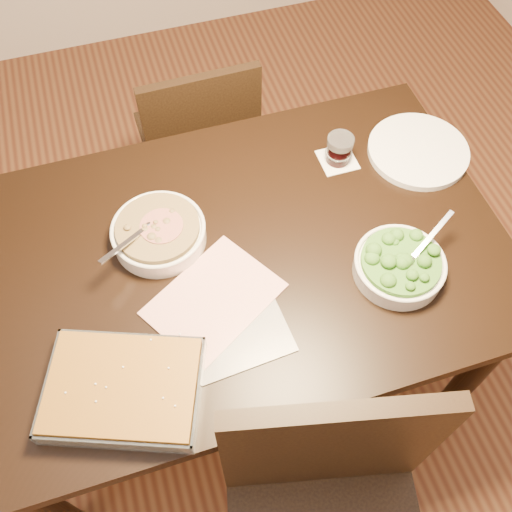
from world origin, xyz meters
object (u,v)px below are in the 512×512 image
table (234,273)px  dinner_plate (418,151)px  stew_bowl (159,232)px  broccoli_bowl (399,265)px  baking_dish (124,389)px  wine_tumbler (339,149)px  chair_far (200,141)px

table → dinner_plate: bearing=15.9°
table → stew_bowl: stew_bowl is taller
broccoli_bowl → baking_dish: 0.71m
baking_dish → wine_tumbler: wine_tumbler is taller
baking_dish → broccoli_bowl: bearing=29.5°
stew_bowl → baking_dish: stew_bowl is taller
stew_bowl → dinner_plate: size_ratio=0.84×
broccoli_bowl → chair_far: size_ratio=0.29×
broccoli_bowl → baking_dish: broccoli_bowl is taller
dinner_plate → chair_far: (-0.54, 0.51, -0.30)m
table → dinner_plate: size_ratio=4.90×
stew_bowl → chair_far: bearing=68.6°
dinner_plate → table: bearing=-164.1°
wine_tumbler → chair_far: wine_tumbler is taller
baking_dish → table: bearing=61.6°
wine_tumbler → chair_far: 0.65m
dinner_plate → wine_tumbler: bearing=169.2°
chair_far → dinner_plate: bearing=135.2°
table → chair_far: chair_far is taller
table → wine_tumbler: (0.37, 0.22, 0.14)m
table → chair_far: 0.71m
broccoli_bowl → dinner_plate: size_ratio=0.84×
stew_bowl → baking_dish: size_ratio=0.61×
stew_bowl → wine_tumbler: 0.55m
baking_dish → chair_far: bearing=88.9°
broccoli_bowl → dinner_plate: broccoli_bowl is taller
table → wine_tumbler: size_ratio=16.70×
broccoli_bowl → wine_tumbler: size_ratio=2.88×
chair_far → baking_dish: bearing=66.9°
stew_bowl → chair_far: 0.71m
wine_tumbler → baking_dish: bearing=-144.6°
broccoli_bowl → dinner_plate: 0.41m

